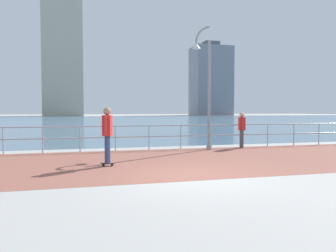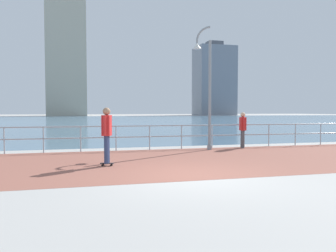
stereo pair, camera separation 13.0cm
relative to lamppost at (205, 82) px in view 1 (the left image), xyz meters
name	(u,v)px [view 1 (the left image)]	position (x,y,z in m)	size (l,w,h in m)	color
ground	(103,122)	(-2.30, 34.84, -2.85)	(220.00, 220.00, 0.00)	#ADAAA5
brick_paving	(168,161)	(-2.30, -2.60, -2.85)	(28.00, 6.25, 0.01)	#935647
harbor_water	(99,120)	(-2.30, 45.52, -2.85)	(180.00, 88.00, 0.00)	slate
waterfront_railing	(149,133)	(-2.30, 0.52, -2.13)	(25.25, 0.06, 1.04)	#9EADB7
lamppost	(205,82)	(0.00, 0.00, 0.00)	(0.75, 0.54, 5.15)	gray
skateboarder	(107,131)	(-4.28, -3.15, -1.81)	(0.41, 0.55, 1.73)	black
bystander	(242,127)	(1.80, 0.17, -1.93)	(0.31, 0.56, 1.57)	#4C4C51
tower_glass	(211,81)	(40.23, 98.61, 9.66)	(13.52, 10.85, 26.68)	slate
tower_brick	(63,41)	(-10.82, 95.25, 20.83)	(11.93, 11.68, 49.03)	#B2AD99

